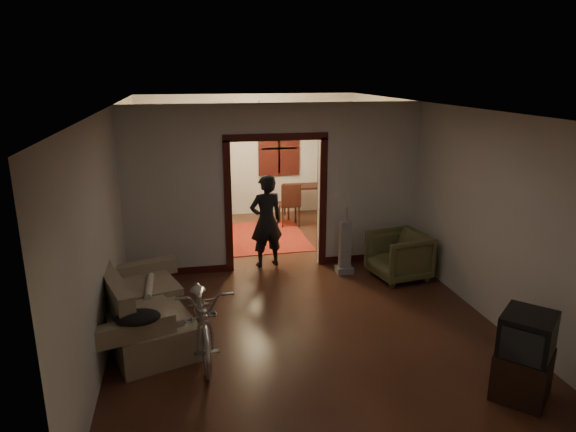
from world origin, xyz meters
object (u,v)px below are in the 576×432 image
object	(u,v)px
armchair	(399,256)
locker	(199,187)
sofa	(141,301)
desk	(305,201)
bicycle	(203,314)
person	(266,221)

from	to	relation	value
armchair	locker	xyz separation A→B (m)	(-3.06, 4.01, 0.41)
sofa	desk	bearing A→B (deg)	37.49
sofa	desk	world-z (taller)	sofa
bicycle	desk	xyz separation A→B (m)	(2.59, 5.55, -0.11)
bicycle	person	world-z (taller)	person
armchair	desk	xyz separation A→B (m)	(-0.64, 3.90, -0.02)
desk	bicycle	bearing A→B (deg)	-132.19
bicycle	person	distance (m)	2.94
sofa	bicycle	bearing A→B (deg)	-55.04
sofa	bicycle	xyz separation A→B (m)	(0.76, -0.56, 0.01)
sofa	armchair	size ratio (longest dim) A/B	2.37
sofa	desk	distance (m)	6.01
bicycle	desk	size ratio (longest dim) A/B	1.82
desk	armchair	bearing A→B (deg)	-97.88
sofa	locker	world-z (taller)	locker
sofa	armchair	world-z (taller)	sofa
bicycle	desk	world-z (taller)	bicycle
armchair	desk	world-z (taller)	armchair
bicycle	locker	bearing A→B (deg)	85.77
armchair	person	size ratio (longest dim) A/B	0.53
armchair	locker	size ratio (longest dim) A/B	0.53
person	desk	world-z (taller)	person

